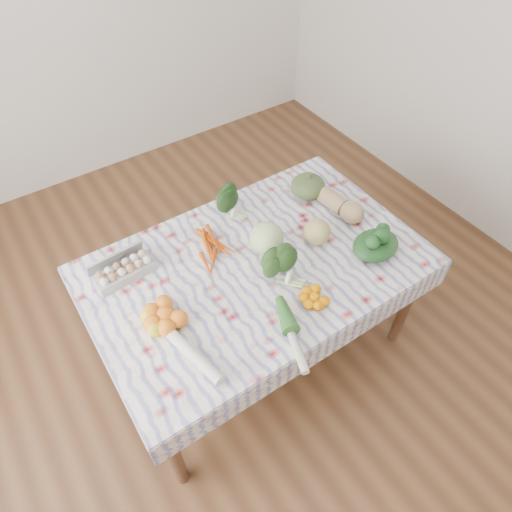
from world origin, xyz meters
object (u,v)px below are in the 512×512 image
(dining_table, at_px, (256,275))
(cabbage, at_px, (267,238))
(butternut_squash, at_px, (342,204))
(grapefruit, at_px, (317,232))
(egg_carton, at_px, (125,271))
(kabocha_squash, at_px, (308,186))

(dining_table, height_order, cabbage, cabbage)
(butternut_squash, height_order, grapefruit, grapefruit)
(dining_table, relative_size, butternut_squash, 5.83)
(cabbage, xyz_separation_m, butternut_squash, (0.50, -0.00, -0.02))
(egg_carton, distance_m, butternut_squash, 1.19)
(cabbage, xyz_separation_m, grapefruit, (0.25, -0.09, -0.02))
(egg_carton, height_order, butternut_squash, butternut_squash)
(egg_carton, distance_m, grapefruit, 0.97)
(cabbage, distance_m, butternut_squash, 0.50)
(egg_carton, height_order, cabbage, cabbage)
(grapefruit, bearing_deg, egg_carton, 160.34)
(butternut_squash, bearing_deg, egg_carton, 162.33)
(kabocha_squash, relative_size, butternut_squash, 0.72)
(dining_table, distance_m, egg_carton, 0.65)
(butternut_squash, bearing_deg, grapefruit, -165.82)
(egg_carton, xyz_separation_m, cabbage, (0.67, -0.23, 0.05))
(dining_table, bearing_deg, butternut_squash, 4.76)
(kabocha_squash, relative_size, cabbage, 1.16)
(butternut_squash, bearing_deg, cabbage, 173.64)
(dining_table, height_order, grapefruit, grapefruit)
(butternut_squash, bearing_deg, kabocha_squash, 98.23)
(grapefruit, bearing_deg, dining_table, 172.81)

